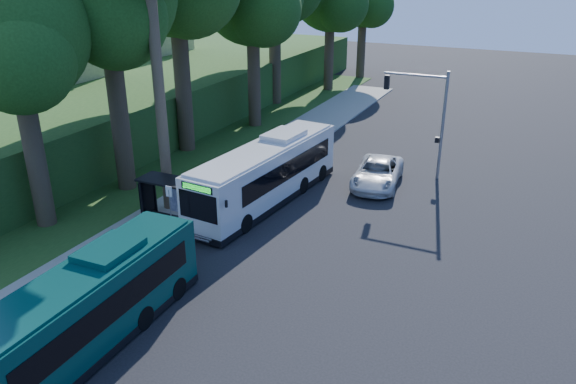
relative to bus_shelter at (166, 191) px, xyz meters
The scene contains 14 objects.
ground 8.00m from the bus_shelter, 21.51° to the left, with size 140.00×140.00×0.00m, color black.
sidewalk 3.35m from the bus_shelter, 90.90° to the left, with size 4.50×70.00×0.12m, color gray.
red_curb 3.07m from the bus_shelter, 26.83° to the right, with size 0.25×30.00×0.13m, color #9E1111.
grass_verge 9.90m from the bus_shelter, 126.16° to the left, with size 8.00×70.00×0.06m, color #234719.
bus_shelter is the anchor object (origin of this frame).
stop_sign_pole 2.85m from the bus_shelter, 49.08° to the right, with size 0.35×0.06×3.17m.
traffic_signal_pole 17.15m from the bus_shelter, 49.36° to the left, with size 4.10×0.30×7.00m.
hillside_backdrop 26.18m from the bus_shelter, 136.68° to the left, with size 24.00×60.00×8.80m.
tree_0 11.08m from the bus_shelter, 151.08° to the left, with size 8.40×8.00×15.70m.
tree_5 43.55m from the bus_shelter, 94.21° to the left, with size 7.35×7.00×12.86m.
tree_6 10.21m from the bus_shelter, 150.84° to the right, with size 7.56×7.20×13.74m.
white_bus 6.03m from the bus_shelter, 52.86° to the left, with size 3.80×12.73×3.74m.
teal_bus 11.05m from the bus_shelter, 69.32° to the right, with size 2.72×11.62×3.45m.
pickup 13.39m from the bus_shelter, 48.75° to the left, with size 2.71×5.87×1.63m, color silver.
Camera 1 is at (10.54, -25.31, 13.39)m, focal length 35.00 mm.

